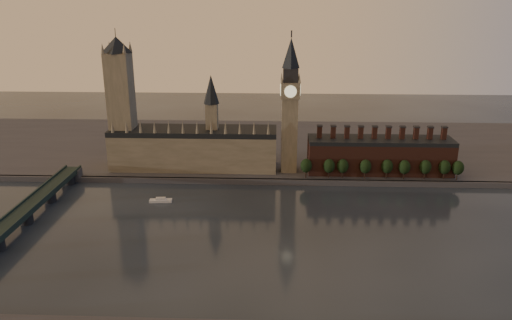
{
  "coord_description": "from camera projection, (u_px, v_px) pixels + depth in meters",
  "views": [
    {
      "loc": [
        -1.4,
        -259.68,
        136.11
      ],
      "look_at": [
        -13.49,
        55.0,
        30.81
      ],
      "focal_mm": 35.0,
      "sensor_mm": 36.0,
      "label": 1
    }
  ],
  "objects": [
    {
      "name": "embankment_tree_6",
      "position": [
        425.0,
        167.0,
        371.07
      ],
      "size": [
        8.6,
        8.6,
        14.88
      ],
      "color": "black",
      "rests_on": "north_bank"
    },
    {
      "name": "embankment_tree_4",
      "position": [
        387.0,
        166.0,
        372.32
      ],
      "size": [
        8.6,
        8.6,
        14.88
      ],
      "color": "black",
      "rests_on": "north_bank"
    },
    {
      "name": "big_ben",
      "position": [
        290.0,
        104.0,
        375.06
      ],
      "size": [
        15.0,
        15.0,
        107.0
      ],
      "color": "gray",
      "rests_on": "north_bank"
    },
    {
      "name": "ground",
      "position": [
        276.0,
        241.0,
        289.2
      ],
      "size": [
        900.0,
        900.0,
        0.0
      ],
      "primitive_type": "plane",
      "color": "black",
      "rests_on": "ground"
    },
    {
      "name": "palace_of_westminster",
      "position": [
        195.0,
        146.0,
        393.59
      ],
      "size": [
        130.0,
        30.3,
        74.0
      ],
      "color": "gray",
      "rests_on": "north_bank"
    },
    {
      "name": "embankment_tree_7",
      "position": [
        445.0,
        167.0,
        370.75
      ],
      "size": [
        8.6,
        8.6,
        14.88
      ],
      "color": "black",
      "rests_on": "north_bank"
    },
    {
      "name": "embankment_tree_0",
      "position": [
        306.0,
        166.0,
        373.95
      ],
      "size": [
        8.6,
        8.6,
        14.88
      ],
      "color": "black",
      "rests_on": "north_bank"
    },
    {
      "name": "embankment_tree_3",
      "position": [
        365.0,
        167.0,
        372.16
      ],
      "size": [
        8.6,
        8.6,
        14.88
      ],
      "color": "black",
      "rests_on": "north_bank"
    },
    {
      "name": "river_boat",
      "position": [
        161.0,
        200.0,
        342.7
      ],
      "size": [
        15.56,
        5.68,
        3.05
      ],
      "rotation": [
        0.0,
        0.0,
        0.09
      ],
      "color": "silver",
      "rests_on": "ground"
    },
    {
      "name": "north_bank",
      "position": [
        276.0,
        147.0,
        457.3
      ],
      "size": [
        900.0,
        182.0,
        4.0
      ],
      "color": "#414146",
      "rests_on": "ground"
    },
    {
      "name": "victoria_tower",
      "position": [
        121.0,
        99.0,
        383.82
      ],
      "size": [
        24.0,
        24.0,
        108.0
      ],
      "color": "gray",
      "rests_on": "north_bank"
    },
    {
      "name": "westminster_bridge",
      "position": [
        9.0,
        226.0,
        289.93
      ],
      "size": [
        14.0,
        200.0,
        11.55
      ],
      "color": "#1D2D29",
      "rests_on": "ground"
    },
    {
      "name": "chimney_block",
      "position": [
        380.0,
        155.0,
        384.88
      ],
      "size": [
        110.0,
        25.0,
        37.0
      ],
      "color": "#4B261D",
      "rests_on": "north_bank"
    },
    {
      "name": "embankment_tree_8",
      "position": [
        458.0,
        168.0,
        369.3
      ],
      "size": [
        8.6,
        8.6,
        14.88
      ],
      "color": "black",
      "rests_on": "north_bank"
    },
    {
      "name": "embankment_tree_1",
      "position": [
        329.0,
        166.0,
        373.43
      ],
      "size": [
        8.6,
        8.6,
        14.88
      ],
      "color": "black",
      "rests_on": "north_bank"
    },
    {
      "name": "embankment_tree_2",
      "position": [
        343.0,
        166.0,
        373.21
      ],
      "size": [
        8.6,
        8.6,
        14.88
      ],
      "color": "black",
      "rests_on": "north_bank"
    },
    {
      "name": "embankment_tree_5",
      "position": [
        404.0,
        167.0,
        370.94
      ],
      "size": [
        8.6,
        8.6,
        14.88
      ],
      "color": "black",
      "rests_on": "north_bank"
    }
  ]
}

